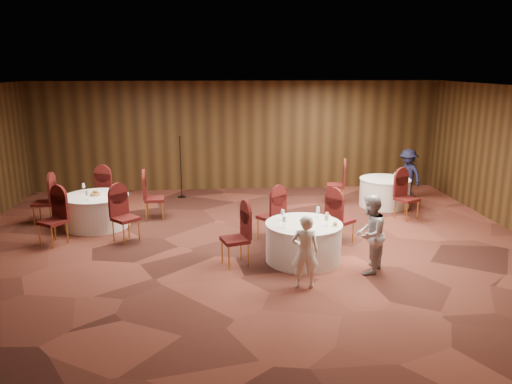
{
  "coord_description": "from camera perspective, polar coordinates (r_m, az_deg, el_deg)",
  "views": [
    {
      "loc": [
        -0.59,
        -9.69,
        3.62
      ],
      "look_at": [
        0.2,
        0.2,
        1.1
      ],
      "focal_mm": 35.0,
      "sensor_mm": 36.0,
      "label": 1
    }
  ],
  "objects": [
    {
      "name": "ground",
      "position": [
        10.36,
        -1.02,
        -6.2
      ],
      "size": [
        12.0,
        12.0,
        0.0
      ],
      "primitive_type": "plane",
      "color": "black",
      "rests_on": "ground"
    },
    {
      "name": "room_shell",
      "position": [
        9.84,
        -1.07,
        4.57
      ],
      "size": [
        12.0,
        12.0,
        12.0
      ],
      "color": "silver",
      "rests_on": "ground"
    },
    {
      "name": "table_main",
      "position": [
        9.56,
        5.44,
        -5.65
      ],
      "size": [
        1.45,
        1.45,
        0.74
      ],
      "color": "white",
      "rests_on": "ground"
    },
    {
      "name": "table_left",
      "position": [
        12.05,
        -17.74,
        -2.06
      ],
      "size": [
        1.47,
        1.47,
        0.74
      ],
      "color": "white",
      "rests_on": "ground"
    },
    {
      "name": "table_right",
      "position": [
        13.6,
        14.47,
        -0.01
      ],
      "size": [
        1.32,
        1.32,
        0.74
      ],
      "color": "white",
      "rests_on": "ground"
    },
    {
      "name": "chairs_main",
      "position": [
        10.11,
        3.19,
        -3.73
      ],
      "size": [
        2.93,
        2.07,
        1.0
      ],
      "color": "#3B0B0D",
      "rests_on": "ground"
    },
    {
      "name": "chairs_left",
      "position": [
        12.02,
        -17.61,
        -1.47
      ],
      "size": [
        3.09,
        3.21,
        1.0
      ],
      "color": "#3B0B0D",
      "rests_on": "ground"
    },
    {
      "name": "chairs_right",
      "position": [
        13.06,
        12.82,
        0.06
      ],
      "size": [
        2.05,
        2.2,
        1.0
      ],
      "color": "#3B0B0D",
      "rests_on": "ground"
    },
    {
      "name": "tabletop_main",
      "position": [
        9.35,
        6.42,
        -3.11
      ],
      "size": [
        1.06,
        1.13,
        0.22
      ],
      "color": "silver",
      "rests_on": "table_main"
    },
    {
      "name": "tabletop_left",
      "position": [
        11.95,
        -17.91,
        0.0
      ],
      "size": [
        0.8,
        0.8,
        0.22
      ],
      "color": "silver",
      "rests_on": "table_left"
    },
    {
      "name": "tabletop_right",
      "position": [
        13.3,
        15.65,
        1.91
      ],
      "size": [
        0.08,
        0.08,
        0.22
      ],
      "color": "silver",
      "rests_on": "table_right"
    },
    {
      "name": "mic_stand",
      "position": [
        14.18,
        -8.54,
        1.45
      ],
      "size": [
        0.24,
        0.24,
        1.74
      ],
      "color": "black",
      "rests_on": "ground"
    },
    {
      "name": "woman_a",
      "position": [
        8.34,
        5.62,
        -6.8
      ],
      "size": [
        0.48,
        0.33,
        1.27
      ],
      "primitive_type": "imported",
      "rotation": [
        0.0,
        0.0,
        3.08
      ],
      "color": "white",
      "rests_on": "ground"
    },
    {
      "name": "woman_b",
      "position": [
        9.1,
        12.86,
        -4.7
      ],
      "size": [
        0.84,
        0.88,
        1.44
      ],
      "primitive_type": "imported",
      "rotation": [
        0.0,
        0.0,
        4.14
      ],
      "color": "#BBBBC0",
      "rests_on": "ground"
    },
    {
      "name": "man_c",
      "position": [
        14.47,
        16.95,
        1.97
      ],
      "size": [
        0.85,
        1.03,
        1.39
      ],
      "primitive_type": "imported",
      "rotation": [
        0.0,
        0.0,
        5.15
      ],
      "color": "black",
      "rests_on": "ground"
    }
  ]
}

